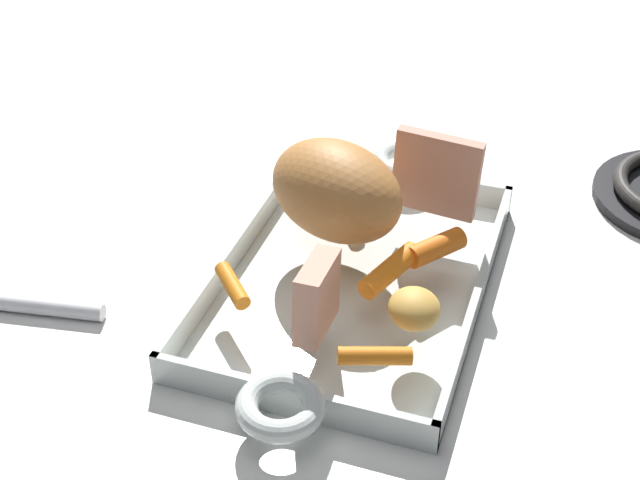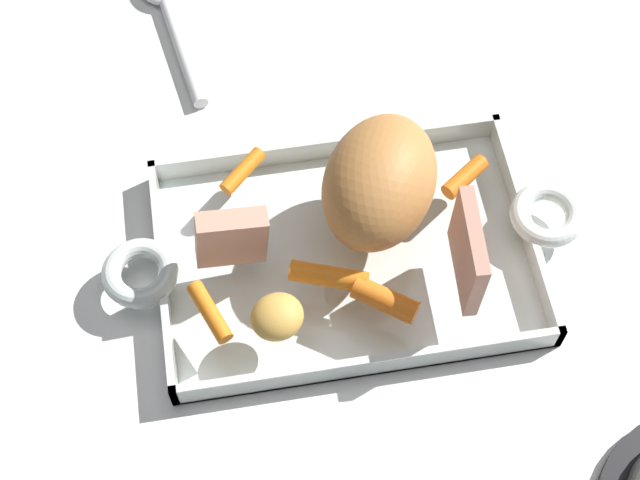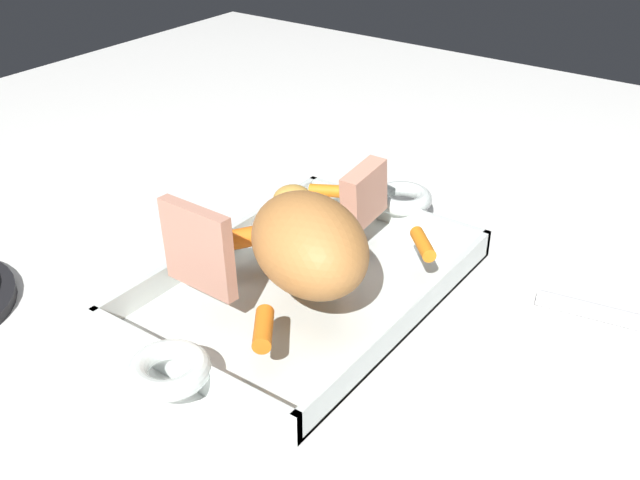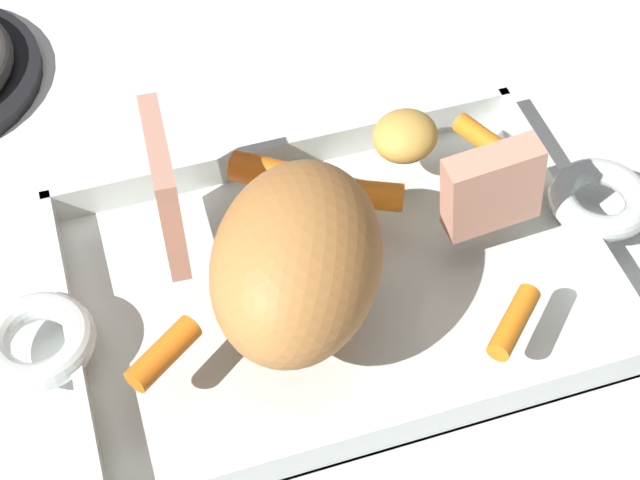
# 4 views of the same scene
# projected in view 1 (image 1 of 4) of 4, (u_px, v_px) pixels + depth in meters

# --- Properties ---
(ground_plane) EXTENTS (1.72, 1.72, 0.00)m
(ground_plane) POSITION_uv_depth(u_px,v_px,m) (353.00, 287.00, 0.84)
(ground_plane) COLOR white
(roasting_dish) EXTENTS (0.44, 0.24, 0.04)m
(roasting_dish) POSITION_uv_depth(u_px,v_px,m) (353.00, 278.00, 0.83)
(roasting_dish) COLOR silver
(roasting_dish) RESTS_ON ground_plane
(pork_roast) EXTENTS (0.15, 0.17, 0.09)m
(pork_roast) POSITION_uv_depth(u_px,v_px,m) (336.00, 190.00, 0.82)
(pork_roast) COLOR #BA793D
(pork_roast) RESTS_ON roasting_dish
(roast_slice_thin) EXTENTS (0.02, 0.09, 0.08)m
(roast_slice_thin) POSITION_uv_depth(u_px,v_px,m) (436.00, 174.00, 0.85)
(roast_slice_thin) COLOR tan
(roast_slice_thin) RESTS_ON roasting_dish
(roast_slice_thick) EXTENTS (0.07, 0.02, 0.07)m
(roast_slice_thick) POSITION_uv_depth(u_px,v_px,m) (322.00, 298.00, 0.72)
(roast_slice_thick) COLOR tan
(roast_slice_thick) RESTS_ON roasting_dish
(baby_carrot_northwest) EXTENTS (0.05, 0.05, 0.02)m
(baby_carrot_northwest) POSITION_uv_depth(u_px,v_px,m) (232.00, 285.00, 0.77)
(baby_carrot_northwest) COLOR orange
(baby_carrot_northwest) RESTS_ON roasting_dish
(baby_carrot_northeast) EXTENTS (0.06, 0.05, 0.02)m
(baby_carrot_northeast) POSITION_uv_depth(u_px,v_px,m) (436.00, 248.00, 0.81)
(baby_carrot_northeast) COLOR orange
(baby_carrot_northeast) RESTS_ON roasting_dish
(baby_carrot_southwest) EXTENTS (0.05, 0.04, 0.02)m
(baby_carrot_southwest) POSITION_uv_depth(u_px,v_px,m) (347.00, 174.00, 0.91)
(baby_carrot_southwest) COLOR orange
(baby_carrot_southwest) RESTS_ON roasting_dish
(baby_carrot_short) EXTENTS (0.07, 0.04, 0.02)m
(baby_carrot_short) POSITION_uv_depth(u_px,v_px,m) (390.00, 270.00, 0.78)
(baby_carrot_short) COLOR orange
(baby_carrot_short) RESTS_ON roasting_dish
(baby_carrot_center_left) EXTENTS (0.04, 0.06, 0.02)m
(baby_carrot_center_left) POSITION_uv_depth(u_px,v_px,m) (375.00, 356.00, 0.70)
(baby_carrot_center_left) COLOR orange
(baby_carrot_center_left) RESTS_ON roasting_dish
(potato_golden_small) EXTENTS (0.06, 0.06, 0.03)m
(potato_golden_small) POSITION_uv_depth(u_px,v_px,m) (414.00, 309.00, 0.73)
(potato_golden_small) COLOR gold
(potato_golden_small) RESTS_ON roasting_dish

